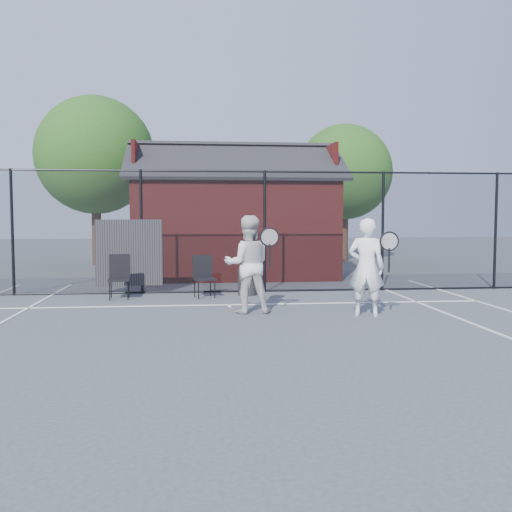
{
  "coord_description": "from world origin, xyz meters",
  "views": [
    {
      "loc": [
        -0.68,
        -8.97,
        1.88
      ],
      "look_at": [
        0.48,
        2.11,
        1.1
      ],
      "focal_mm": 40.0,
      "sensor_mm": 36.0,
      "label": 1
    }
  ],
  "objects": [
    {
      "name": "waste_bin",
      "position": [
        0.52,
        4.48,
        0.33
      ],
      "size": [
        0.51,
        0.51,
        0.65
      ],
      "primitive_type": "cylinder",
      "rotation": [
        0.0,
        0.0,
        -0.15
      ],
      "color": "black",
      "rests_on": "ground"
    },
    {
      "name": "player_back",
      "position": [
        0.31,
        2.0,
        0.95
      ],
      "size": [
        1.03,
        0.76,
        1.89
      ],
      "color": "silver",
      "rests_on": "ground"
    },
    {
      "name": "tree_right",
      "position": [
        5.5,
        14.5,
        3.71
      ],
      "size": [
        3.97,
        3.97,
        5.7
      ],
      "color": "#341D14",
      "rests_on": "ground"
    },
    {
      "name": "chair_right",
      "position": [
        -0.5,
        4.16,
        0.48
      ],
      "size": [
        0.56,
        0.57,
        0.95
      ],
      "primitive_type": "cube",
      "rotation": [
        0.0,
        0.0,
        0.24
      ],
      "color": "black",
      "rests_on": "ground"
    },
    {
      "name": "clubhouse",
      "position": [
        0.5,
        9.0,
        1.61
      ],
      "size": [
        6.5,
        4.36,
        4.19
      ],
      "color": "maroon",
      "rests_on": "ground"
    },
    {
      "name": "player_front",
      "position": [
        2.49,
        1.38,
        0.93
      ],
      "size": [
        0.88,
        0.71,
        1.84
      ],
      "color": "white",
      "rests_on": "ground"
    },
    {
      "name": "court_lines",
      "position": [
        0.0,
        -1.32,
        0.01
      ],
      "size": [
        11.02,
        18.0,
        0.01
      ],
      "color": "silver",
      "rests_on": "ground"
    },
    {
      "name": "chair_left",
      "position": [
        -2.42,
        4.1,
        0.49
      ],
      "size": [
        0.5,
        0.52,
        0.99
      ],
      "primitive_type": "cube",
      "rotation": [
        0.0,
        0.0,
        0.06
      ],
      "color": "black",
      "rests_on": "ground"
    },
    {
      "name": "tree_left",
      "position": [
        -4.5,
        13.5,
        4.19
      ],
      "size": [
        4.48,
        4.48,
        6.44
      ],
      "color": "#341D14",
      "rests_on": "ground"
    },
    {
      "name": "ground",
      "position": [
        0.0,
        0.0,
        0.0
      ],
      "size": [
        80.0,
        80.0,
        0.0
      ],
      "primitive_type": "plane",
      "color": "#404449",
      "rests_on": "ground"
    },
    {
      "name": "fence",
      "position": [
        -0.3,
        5.0,
        1.45
      ],
      "size": [
        22.04,
        3.0,
        3.0
      ],
      "color": "black",
      "rests_on": "ground"
    }
  ]
}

